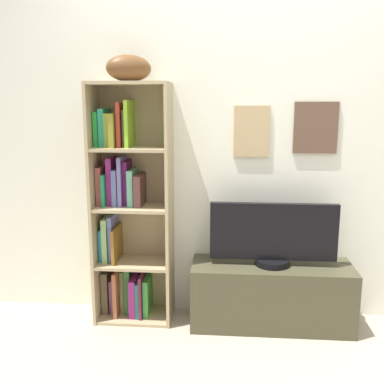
{
  "coord_description": "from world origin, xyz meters",
  "views": [
    {
      "loc": [
        -0.14,
        -1.77,
        1.43
      ],
      "look_at": [
        -0.35,
        0.85,
        0.9
      ],
      "focal_mm": 40.74,
      "sensor_mm": 36.0,
      "label": 1
    }
  ],
  "objects_px": {
    "tv_stand": "(271,295)",
    "television": "(273,235)",
    "bookshelf": "(127,212)",
    "football": "(129,68)"
  },
  "relations": [
    {
      "from": "tv_stand",
      "to": "television",
      "type": "xyz_separation_m",
      "value": [
        0.0,
        0.0,
        0.41
      ]
    },
    {
      "from": "tv_stand",
      "to": "television",
      "type": "bearing_deg",
      "value": 90.0
    },
    {
      "from": "bookshelf",
      "to": "television",
      "type": "relative_size",
      "value": 1.95
    },
    {
      "from": "television",
      "to": "bookshelf",
      "type": "bearing_deg",
      "value": 176.08
    },
    {
      "from": "tv_stand",
      "to": "television",
      "type": "distance_m",
      "value": 0.41
    },
    {
      "from": "bookshelf",
      "to": "football",
      "type": "height_order",
      "value": "football"
    },
    {
      "from": "bookshelf",
      "to": "tv_stand",
      "type": "distance_m",
      "value": 1.09
    },
    {
      "from": "football",
      "to": "bookshelf",
      "type": "bearing_deg",
      "value": 144.1
    },
    {
      "from": "television",
      "to": "football",
      "type": "bearing_deg",
      "value": 178.01
    },
    {
      "from": "football",
      "to": "tv_stand",
      "type": "height_order",
      "value": "football"
    }
  ]
}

